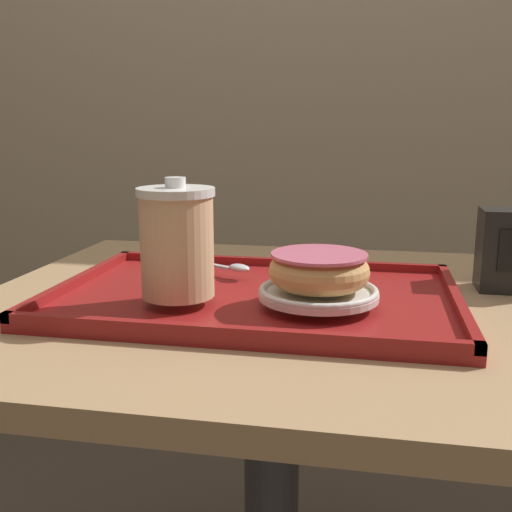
# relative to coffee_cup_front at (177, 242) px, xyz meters

# --- Properties ---
(wall_behind) EXTENTS (8.00, 0.05, 2.40)m
(wall_behind) POSITION_rel_coffee_cup_front_xyz_m (0.10, 1.19, 0.38)
(wall_behind) COLOR tan
(wall_behind) RESTS_ON ground_plane
(cafe_table) EXTENTS (0.82, 0.71, 0.73)m
(cafe_table) POSITION_rel_coffee_cup_front_xyz_m (0.10, 0.09, -0.27)
(cafe_table) COLOR tan
(cafe_table) RESTS_ON ground_plane
(serving_tray) EXTENTS (0.52, 0.35, 0.02)m
(serving_tray) POSITION_rel_coffee_cup_front_xyz_m (0.09, 0.07, -0.09)
(serving_tray) COLOR maroon
(serving_tray) RESTS_ON cafe_table
(coffee_cup_front) EXTENTS (0.10, 0.10, 0.15)m
(coffee_cup_front) POSITION_rel_coffee_cup_front_xyz_m (0.00, 0.00, 0.00)
(coffee_cup_front) COLOR #E0B784
(coffee_cup_front) RESTS_ON serving_tray
(plate_with_chocolate_donut) EXTENTS (0.15, 0.15, 0.01)m
(plate_with_chocolate_donut) POSITION_rel_coffee_cup_front_xyz_m (0.17, 0.02, -0.06)
(plate_with_chocolate_donut) COLOR white
(plate_with_chocolate_donut) RESTS_ON serving_tray
(donut_chocolate_glazed) EXTENTS (0.12, 0.12, 0.04)m
(donut_chocolate_glazed) POSITION_rel_coffee_cup_front_xyz_m (0.17, 0.02, -0.03)
(donut_chocolate_glazed) COLOR tan
(donut_chocolate_glazed) RESTS_ON plate_with_chocolate_donut
(spoon) EXTENTS (0.15, 0.09, 0.01)m
(spoon) POSITION_rel_coffee_cup_front_xyz_m (0.02, 0.15, -0.06)
(spoon) COLOR silver
(spoon) RESTS_ON serving_tray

